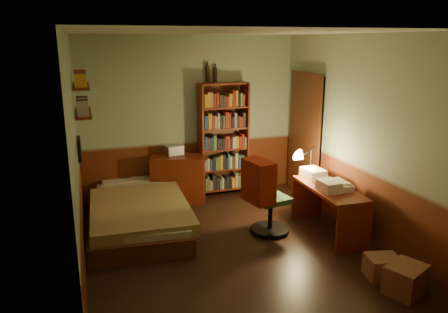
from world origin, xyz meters
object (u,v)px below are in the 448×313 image
object	(u,v)px
desk_lamp	(311,156)
cardboard_box_b	(383,267)
desk	(328,210)
mini_stereo	(174,150)
bookshelf	(223,140)
office_chair	(271,196)
bed	(138,203)
dresser	(178,178)
cardboard_box_a	(406,279)

from	to	relation	value
desk_lamp	cardboard_box_b	size ratio (longest dim) A/B	1.54
desk	cardboard_box_b	distance (m)	1.20
mini_stereo	bookshelf	size ratio (longest dim) A/B	0.14
bookshelf	office_chair	distance (m)	1.69
bed	mini_stereo	size ratio (longest dim) A/B	8.55
desk	office_chair	distance (m)	0.79
bed	office_chair	size ratio (longest dim) A/B	2.21
dresser	cardboard_box_b	world-z (taller)	dresser
bed	office_chair	distance (m)	1.84
cardboard_box_b	mini_stereo	bearing A→B (deg)	117.63
desk	cardboard_box_a	size ratio (longest dim) A/B	3.01
bed	desk	xyz separation A→B (m)	(2.38, -1.04, -0.01)
cardboard_box_b	desk_lamp	bearing A→B (deg)	87.79
dresser	desk	world-z (taller)	dresser
dresser	bookshelf	distance (m)	0.97
bed	mini_stereo	bearing A→B (deg)	56.98
bed	cardboard_box_b	xyz separation A→B (m)	(2.35, -2.22, -0.21)
bed	dresser	bearing A→B (deg)	51.51
bookshelf	cardboard_box_b	xyz separation A→B (m)	(0.82, -3.10, -0.81)
bookshelf	cardboard_box_b	distance (m)	3.30
dresser	mini_stereo	bearing A→B (deg)	123.38
cardboard_box_a	bookshelf	bearing A→B (deg)	103.88
desk	cardboard_box_b	world-z (taller)	desk
desk_lamp	office_chair	bearing A→B (deg)	-153.66
office_chair	cardboard_box_b	size ratio (longest dim) A/B	2.96
bookshelf	desk	distance (m)	2.18
dresser	bookshelf	size ratio (longest dim) A/B	0.45
bookshelf	desk	xyz separation A→B (m)	(0.85, -1.92, -0.61)
bed	dresser	xyz separation A→B (m)	(0.75, 0.79, 0.04)
cardboard_box_a	office_chair	bearing A→B (deg)	111.79
office_chair	cardboard_box_b	distance (m)	1.66
cardboard_box_b	bookshelf	bearing A→B (deg)	104.86
desk	office_chair	size ratio (longest dim) A/B	1.18
bed	cardboard_box_a	xyz separation A→B (m)	(2.38, -2.54, -0.19)
desk_lamp	bed	bearing A→B (deg)	173.03
desk_lamp	cardboard_box_b	xyz separation A→B (m)	(-0.07, -1.79, -0.79)
dresser	cardboard_box_a	world-z (taller)	dresser
mini_stereo	cardboard_box_b	distance (m)	3.61
office_chair	cardboard_box_b	bearing A→B (deg)	-75.01
mini_stereo	desk	bearing A→B (deg)	-62.11
bed	bookshelf	size ratio (longest dim) A/B	1.21
desk	cardboard_box_a	world-z (taller)	desk
dresser	office_chair	bearing A→B (deg)	-41.53
bookshelf	desk_lamp	size ratio (longest dim) A/B	3.49
mini_stereo	bookshelf	world-z (taller)	bookshelf
mini_stereo	office_chair	world-z (taller)	office_chair
bookshelf	mini_stereo	bearing A→B (deg)	171.65
dresser	mini_stereo	distance (m)	0.46
mini_stereo	cardboard_box_b	bearing A→B (deg)	-74.94
office_chair	cardboard_box_a	size ratio (longest dim) A/B	2.54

